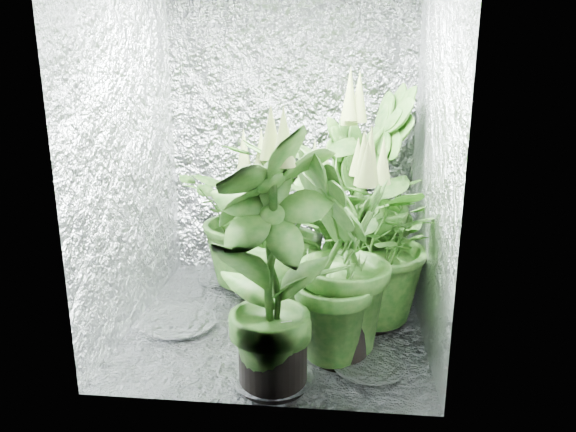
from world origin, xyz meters
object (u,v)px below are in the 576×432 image
at_px(plant_d, 280,225).
at_px(plant_g, 343,259).
at_px(plant_e, 370,239).
at_px(plant_b, 327,239).
at_px(plant_c, 367,194).
at_px(circulation_fan, 384,281).
at_px(plant_a, 253,213).
at_px(plant_f, 272,263).

distance_m(plant_d, plant_g, 0.73).
bearing_deg(plant_e, plant_b, 149.15).
distance_m(plant_e, plant_g, 0.41).
bearing_deg(plant_e, plant_c, 91.21).
relative_size(plant_b, circulation_fan, 2.94).
height_order(plant_a, plant_f, plant_f).
bearing_deg(plant_c, plant_b, -126.68).
distance_m(plant_a, plant_g, 1.05).
distance_m(plant_a, plant_e, 0.87).
xyz_separation_m(plant_b, plant_d, (-0.28, 0.10, 0.04)).
bearing_deg(plant_f, circulation_fan, 59.87).
bearing_deg(plant_g, plant_b, 100.22).
height_order(plant_e, plant_f, plant_f).
relative_size(plant_a, plant_g, 0.92).
bearing_deg(circulation_fan, plant_e, -89.02).
distance_m(plant_c, plant_g, 0.85).
distance_m(plant_c, plant_d, 0.57).
height_order(plant_b, circulation_fan, plant_b).
relative_size(plant_a, plant_d, 0.99).
distance_m(plant_b, plant_g, 0.54).
height_order(plant_c, plant_e, plant_c).
distance_m(plant_b, plant_c, 0.43).
distance_m(plant_c, circulation_fan, 0.53).
relative_size(plant_b, plant_f, 0.78).
bearing_deg(plant_d, plant_f, -85.41).
relative_size(plant_e, circulation_fan, 3.50).
bearing_deg(plant_f, plant_c, 68.35).
xyz_separation_m(plant_b, plant_e, (0.24, -0.14, 0.06)).
height_order(plant_b, plant_d, plant_d).
height_order(plant_b, plant_c, plant_c).
bearing_deg(plant_c, plant_d, -158.08).
height_order(plant_a, plant_d, plant_d).
xyz_separation_m(plant_c, plant_e, (0.01, -0.45, -0.14)).
bearing_deg(circulation_fan, plant_f, -99.49).
relative_size(plant_a, plant_e, 0.88).
bearing_deg(plant_d, plant_b, -19.95).
xyz_separation_m(plant_f, circulation_fan, (0.55, 0.96, -0.46)).
height_order(plant_a, plant_e, plant_e).
xyz_separation_m(plant_a, plant_c, (0.71, -0.05, 0.15)).
bearing_deg(plant_b, plant_c, 53.32).
distance_m(plant_d, plant_f, 0.90).
bearing_deg(plant_c, circulation_fan, -50.60).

